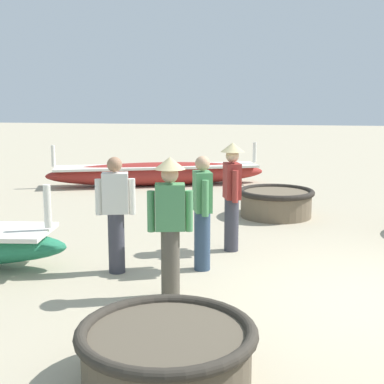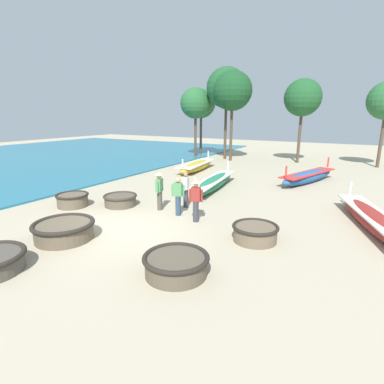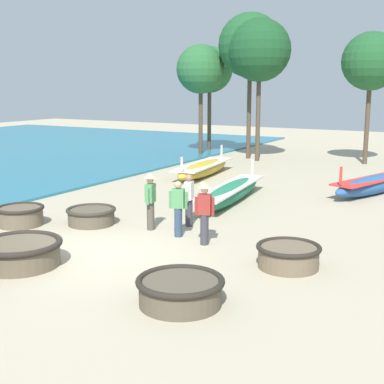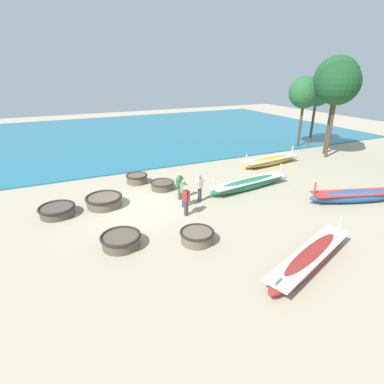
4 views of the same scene
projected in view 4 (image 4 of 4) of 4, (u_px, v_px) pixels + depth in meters
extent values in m
plane|color=tan|center=(139.00, 208.00, 16.27)|extent=(80.00, 80.00, 0.00)
cube|color=teal|center=(124.00, 134.00, 34.62)|extent=(28.00, 52.00, 0.10)
cylinder|color=brown|center=(121.00, 241.00, 12.67)|extent=(1.59, 1.59, 0.48)
torus|color=#28231E|center=(120.00, 236.00, 12.58)|extent=(1.72, 1.72, 0.13)
cylinder|color=brown|center=(197.00, 237.00, 12.98)|extent=(1.39, 1.39, 0.49)
torus|color=#28231E|center=(197.00, 232.00, 12.89)|extent=(1.50, 1.50, 0.11)
cylinder|color=brown|center=(137.00, 179.00, 19.77)|extent=(1.32, 1.32, 0.53)
torus|color=#28231E|center=(137.00, 175.00, 19.67)|extent=(1.42, 1.42, 0.11)
cylinder|color=#4C473F|center=(57.00, 211.00, 15.37)|extent=(1.70, 1.70, 0.45)
torus|color=#28231E|center=(57.00, 207.00, 15.29)|extent=(1.83, 1.83, 0.14)
cylinder|color=brown|center=(162.00, 186.00, 18.75)|extent=(1.39, 1.39, 0.45)
torus|color=#332D26|center=(162.00, 182.00, 18.66)|extent=(1.50, 1.50, 0.11)
cylinder|color=brown|center=(104.00, 202.00, 16.40)|extent=(1.84, 1.84, 0.53)
torus|color=#28231E|center=(104.00, 197.00, 16.30)|extent=(1.99, 1.99, 0.15)
ellipsoid|color=#285693|center=(356.00, 196.00, 16.87)|extent=(2.63, 5.57, 0.71)
cube|color=red|center=(357.00, 192.00, 16.78)|extent=(2.53, 5.16, 0.06)
cylinder|color=red|center=(315.00, 188.00, 16.34)|extent=(0.10, 0.10, 0.64)
ellipsoid|color=maroon|center=(310.00, 258.00, 11.43)|extent=(2.84, 5.83, 0.61)
cube|color=silver|center=(311.00, 253.00, 11.36)|extent=(2.71, 5.40, 0.06)
cylinder|color=silver|center=(340.00, 222.00, 12.99)|extent=(0.10, 0.10, 0.55)
cylinder|color=silver|center=(275.00, 279.00, 9.47)|extent=(0.10, 0.10, 0.55)
ellipsoid|color=#237551|center=(249.00, 184.00, 18.76)|extent=(1.64, 6.07, 0.65)
cube|color=silver|center=(249.00, 181.00, 18.68)|extent=(1.62, 5.59, 0.06)
cylinder|color=silver|center=(281.00, 168.00, 19.91)|extent=(0.10, 0.10, 0.59)
cylinder|color=silver|center=(214.00, 184.00, 17.19)|extent=(0.10, 0.10, 0.59)
ellipsoid|color=gold|center=(270.00, 161.00, 23.51)|extent=(1.77, 5.51, 0.64)
cube|color=silver|center=(270.00, 158.00, 23.43)|extent=(1.76, 5.08, 0.06)
cylinder|color=silver|center=(292.00, 150.00, 24.52)|extent=(0.10, 0.10, 0.58)
cylinder|color=silver|center=(247.00, 159.00, 22.07)|extent=(0.10, 0.10, 0.58)
cylinder|color=#383842|center=(186.00, 208.00, 15.30)|extent=(0.22, 0.22, 0.82)
cube|color=maroon|center=(186.00, 196.00, 15.04)|extent=(0.39, 0.31, 0.54)
sphere|color=#DBB28E|center=(186.00, 189.00, 14.90)|extent=(0.20, 0.20, 0.20)
cylinder|color=maroon|center=(183.00, 195.00, 15.21)|extent=(0.09, 0.09, 0.48)
cylinder|color=maroon|center=(189.00, 198.00, 14.91)|extent=(0.09, 0.09, 0.48)
cone|color=#D1BC84|center=(186.00, 186.00, 14.85)|extent=(0.36, 0.36, 0.14)
cylinder|color=#383842|center=(200.00, 195.00, 16.95)|extent=(0.22, 0.22, 0.82)
cube|color=silver|center=(200.00, 183.00, 16.69)|extent=(0.30, 0.38, 0.54)
sphere|color=#A37556|center=(200.00, 177.00, 16.54)|extent=(0.20, 0.20, 0.20)
cylinder|color=silver|center=(197.00, 185.00, 16.58)|extent=(0.09, 0.09, 0.48)
cylinder|color=silver|center=(203.00, 183.00, 16.84)|extent=(0.09, 0.09, 0.48)
cylinder|color=#2D425B|center=(184.00, 200.00, 16.25)|extent=(0.22, 0.22, 0.82)
cube|color=#4C8E56|center=(184.00, 188.00, 15.99)|extent=(0.39, 0.32, 0.54)
sphere|color=tan|center=(184.00, 182.00, 15.85)|extent=(0.20, 0.20, 0.20)
cylinder|color=#4C8E56|center=(186.00, 190.00, 15.86)|extent=(0.09, 0.09, 0.48)
cylinder|color=#4C8E56|center=(181.00, 188.00, 16.16)|extent=(0.09, 0.09, 0.48)
cylinder|color=#4C473D|center=(180.00, 193.00, 17.23)|extent=(0.22, 0.22, 0.82)
cube|color=#4C8E56|center=(180.00, 181.00, 16.97)|extent=(0.29, 0.38, 0.54)
sphere|color=tan|center=(179.00, 175.00, 16.83)|extent=(0.20, 0.20, 0.20)
cylinder|color=#4C8E56|center=(176.00, 183.00, 16.86)|extent=(0.09, 0.09, 0.48)
cylinder|color=#4C8E56|center=(183.00, 181.00, 17.11)|extent=(0.09, 0.09, 0.48)
cone|color=#D1BC84|center=(179.00, 173.00, 16.78)|extent=(0.36, 0.36, 0.14)
cylinder|color=#4C3D2D|center=(328.00, 125.00, 25.76)|extent=(0.24, 0.24, 5.06)
sphere|color=#1E5128|center=(336.00, 78.00, 24.33)|extent=(3.54, 3.54, 3.54)
cylinder|color=#4C3D2D|center=(330.00, 129.00, 24.83)|extent=(0.24, 0.24, 4.80)
sphere|color=#194723|center=(338.00, 83.00, 23.47)|extent=(3.36, 3.36, 3.36)
cylinder|color=#4C3D2D|center=(300.00, 126.00, 28.36)|extent=(0.24, 0.24, 4.05)
sphere|color=#286033|center=(305.00, 92.00, 27.22)|extent=(2.84, 2.84, 2.84)
cylinder|color=#4C3D2D|center=(312.00, 123.00, 29.62)|extent=(0.24, 0.24, 4.08)
sphere|color=#286033|center=(317.00, 91.00, 28.46)|extent=(2.86, 2.86, 2.86)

